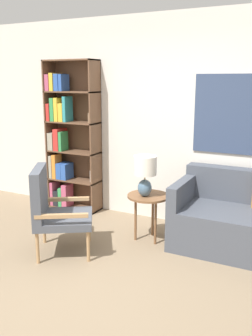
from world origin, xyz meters
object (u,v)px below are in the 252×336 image
object	(u,v)px
armchair	(52,206)
side_table	(148,200)
table_lamp	(145,171)
bookshelf	(67,140)

from	to	relation	value
armchair	side_table	size ratio (longest dim) A/B	1.72
side_table	table_lamp	distance (m)	0.37
side_table	armchair	bearing A→B (deg)	-135.94
armchair	table_lamp	size ratio (longest dim) A/B	2.03
bookshelf	side_table	size ratio (longest dim) A/B	3.83
armchair	side_table	bearing A→B (deg)	44.06
bookshelf	side_table	xyz separation A→B (m)	(1.54, -0.56, -0.52)
bookshelf	armchair	bearing A→B (deg)	-60.95
armchair	table_lamp	bearing A→B (deg)	42.62
side_table	table_lamp	xyz separation A→B (m)	(-0.02, -0.06, 0.37)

